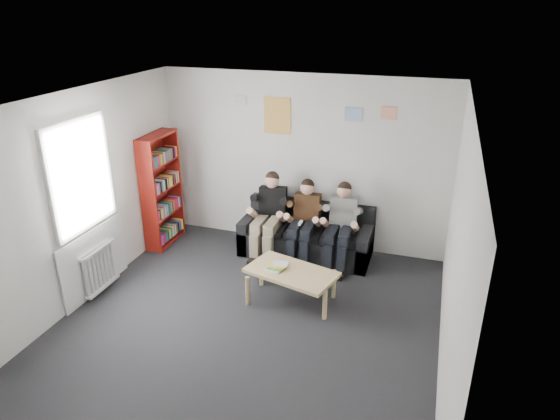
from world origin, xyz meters
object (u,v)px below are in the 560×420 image
bookshelf (162,190)px  person_right (340,227)px  person_left (269,216)px  sofa (307,237)px  coffee_table (291,274)px  person_middle (304,222)px

bookshelf → person_right: size_ratio=1.44×
bookshelf → person_left: size_ratio=1.39×
sofa → coffee_table: (0.16, -1.36, 0.12)m
sofa → coffee_table: 1.38m
sofa → person_right: bearing=-18.8°
bookshelf → person_left: 1.76m
person_left → person_right: size_ratio=1.03×
person_middle → coffee_table: bearing=-86.0°
person_middle → person_left: bearing=176.3°
bookshelf → person_middle: 2.31m
coffee_table → person_right: size_ratio=0.91×
person_middle → bookshelf: bearing=179.5°
coffee_table → person_right: bearing=71.6°
bookshelf → person_left: bookshelf is taller
sofa → bookshelf: bookshelf is taller
person_middle → person_right: size_ratio=0.99×
sofa → bookshelf: 2.39m
bookshelf → person_middle: bearing=2.0°
person_left → person_right: 1.11m
person_left → person_right: bearing=-8.9°
bookshelf → person_right: 2.86m
coffee_table → person_left: 1.39m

